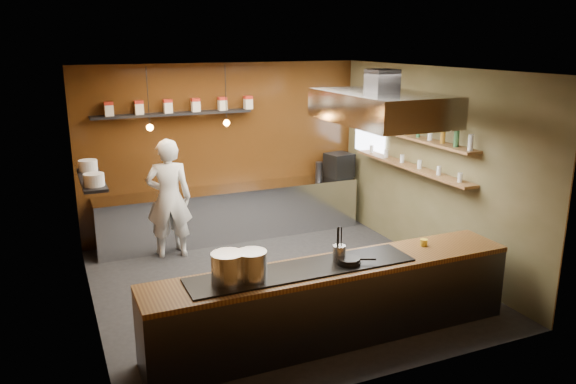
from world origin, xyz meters
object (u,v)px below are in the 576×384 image
stockpot_large (252,266)px  chef (169,199)px  extractor_hood (381,107)px  stockpot_small (228,268)px  espresso_machine (339,165)px

stockpot_large → chef: chef is taller
extractor_hood → stockpot_large: bearing=-151.6°
stockpot_small → espresso_machine: espresso_machine is taller
stockpot_small → espresso_machine: bearing=48.4°
stockpot_small → espresso_machine: size_ratio=0.79×
chef → stockpot_small: bearing=99.6°
stockpot_small → stockpot_large: bearing=-6.5°
stockpot_large → chef: (-0.15, 3.38, -0.14)m
extractor_hood → stockpot_large: extractor_hood is taller
stockpot_large → stockpot_small: size_ratio=0.93×
extractor_hood → stockpot_small: size_ratio=5.77×
espresso_machine → chef: size_ratio=0.23×
extractor_hood → stockpot_small: (-2.56, -1.22, -1.40)m
extractor_hood → stockpot_small: 3.17m
stockpot_small → extractor_hood: bearing=25.5°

